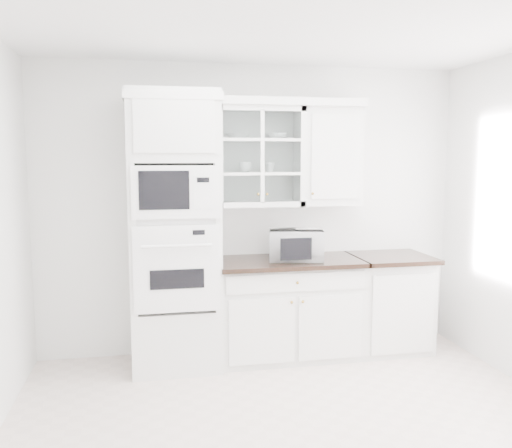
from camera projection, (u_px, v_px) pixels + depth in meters
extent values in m
cube|color=beige|center=(301.00, 435.00, 3.61)|extent=(4.00, 3.50, 0.01)
cube|color=white|center=(252.00, 210.00, 5.14)|extent=(4.00, 0.02, 2.70)
cube|color=white|center=(306.00, 17.00, 3.28)|extent=(4.00, 3.50, 0.02)
cube|color=silver|center=(174.00, 232.00, 4.71)|extent=(0.76, 0.65, 2.40)
cube|color=white|center=(177.00, 269.00, 4.41)|extent=(0.70, 0.03, 0.72)
cube|color=black|center=(177.00, 279.00, 4.40)|extent=(0.44, 0.01, 0.16)
cube|color=white|center=(176.00, 193.00, 4.34)|extent=(0.70, 0.03, 0.43)
cube|color=black|center=(164.00, 190.00, 4.30)|extent=(0.40, 0.01, 0.31)
cube|color=silver|center=(288.00, 310.00, 5.02)|extent=(1.30, 0.60, 0.88)
cube|color=#311E13|center=(289.00, 262.00, 4.93)|extent=(1.32, 0.67, 0.04)
cube|color=silver|center=(388.00, 304.00, 5.21)|extent=(0.70, 0.60, 0.88)
cube|color=#311E13|center=(391.00, 258.00, 5.12)|extent=(0.72, 0.67, 0.04)
cube|color=silver|center=(259.00, 157.00, 4.93)|extent=(0.80, 0.33, 0.90)
cube|color=silver|center=(259.00, 173.00, 4.95)|extent=(0.74, 0.29, 0.02)
cube|color=silver|center=(259.00, 140.00, 4.91)|extent=(0.74, 0.29, 0.02)
cube|color=silver|center=(329.00, 157.00, 5.06)|extent=(0.55, 0.33, 0.90)
cube|color=white|center=(248.00, 102.00, 4.83)|extent=(2.14, 0.38, 0.07)
imported|color=white|center=(296.00, 244.00, 4.91)|extent=(0.55, 0.49, 0.28)
imported|color=white|center=(238.00, 136.00, 4.89)|extent=(0.25, 0.25, 0.05)
imported|color=white|center=(278.00, 136.00, 4.94)|extent=(0.18, 0.18, 0.05)
imported|color=white|center=(245.00, 167.00, 4.91)|extent=(0.12, 0.12, 0.09)
imported|color=white|center=(270.00, 167.00, 4.96)|extent=(0.12, 0.12, 0.09)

